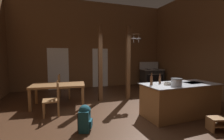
% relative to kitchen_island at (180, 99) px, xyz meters
% --- Properties ---
extents(ground_plane, '(8.60, 9.38, 0.10)m').
position_rel_kitchen_island_xyz_m(ground_plane, '(-1.46, 0.46, -0.50)').
color(ground_plane, '#422819').
extents(wall_back, '(8.60, 0.14, 4.45)m').
position_rel_kitchen_island_xyz_m(wall_back, '(-1.46, 4.82, 1.77)').
color(wall_back, brown).
rests_on(wall_back, ground_plane).
extents(glazed_door_back_left, '(1.00, 0.01, 2.05)m').
position_rel_kitchen_island_xyz_m(glazed_door_back_left, '(-3.22, 4.75, 0.57)').
color(glazed_door_back_left, white).
rests_on(glazed_door_back_left, ground_plane).
extents(glazed_panel_back_right, '(0.84, 0.01, 2.05)m').
position_rel_kitchen_island_xyz_m(glazed_panel_back_right, '(-1.07, 4.75, 0.57)').
color(glazed_panel_back_right, white).
rests_on(glazed_panel_back_right, ground_plane).
extents(kitchen_island, '(2.19, 1.03, 0.91)m').
position_rel_kitchen_island_xyz_m(kitchen_island, '(0.00, 0.00, 0.00)').
color(kitchen_island, olive).
rests_on(kitchen_island, ground_plane).
extents(stove_range, '(1.21, 0.92, 1.32)m').
position_rel_kitchen_island_xyz_m(stove_range, '(1.66, 4.00, 0.03)').
color(stove_range, '#292929').
rests_on(stove_range, ground_plane).
extents(support_post_with_pot_rack, '(0.62, 0.21, 2.80)m').
position_rel_kitchen_island_xyz_m(support_post_with_pot_rack, '(-0.65, 2.05, 1.05)').
color(support_post_with_pot_rack, brown).
rests_on(support_post_with_pot_rack, ground_plane).
extents(support_post_center, '(0.14, 0.14, 2.80)m').
position_rel_kitchen_island_xyz_m(support_post_center, '(-1.76, 2.13, 0.95)').
color(support_post_center, brown).
rests_on(support_post_center, ground_plane).
extents(step_stool, '(0.42, 0.37, 0.30)m').
position_rel_kitchen_island_xyz_m(step_stool, '(0.12, -1.03, -0.28)').
color(step_stool, '#9E7044').
rests_on(step_stool, ground_plane).
extents(dining_table, '(1.79, 1.09, 0.74)m').
position_rel_kitchen_island_xyz_m(dining_table, '(-3.24, 1.99, 0.20)').
color(dining_table, olive).
rests_on(dining_table, ground_plane).
extents(ladderback_chair_near_window, '(0.45, 0.45, 0.95)m').
position_rel_kitchen_island_xyz_m(ladderback_chair_near_window, '(-3.40, 1.17, -0.00)').
color(ladderback_chair_near_window, '#9E7044').
rests_on(ladderback_chair_near_window, ground_plane).
extents(ladderback_chair_by_post, '(0.49, 0.49, 0.95)m').
position_rel_kitchen_island_xyz_m(ladderback_chair_by_post, '(-3.08, 2.93, -0.00)').
color(ladderback_chair_by_post, '#9E7044').
rests_on(ladderback_chair_by_post, ground_plane).
extents(backpack, '(0.37, 0.38, 0.60)m').
position_rel_kitchen_island_xyz_m(backpack, '(-2.70, -0.07, -0.14)').
color(backpack, '#194756').
rests_on(backpack, ground_plane).
extents(stockpot_on_counter, '(0.35, 0.28, 0.20)m').
position_rel_kitchen_island_xyz_m(stockpot_on_counter, '(-0.37, -0.27, 0.56)').
color(stockpot_on_counter, '#A8AAB2').
rests_on(stockpot_on_counter, kitchen_island).
extents(mixing_bowl_on_counter, '(0.20, 0.20, 0.07)m').
position_rel_kitchen_island_xyz_m(mixing_bowl_on_counter, '(-0.47, -0.04, 0.49)').
color(mixing_bowl_on_counter, silver).
rests_on(mixing_bowl_on_counter, kitchen_island).
extents(bottle_tall_on_counter, '(0.07, 0.07, 0.32)m').
position_rel_kitchen_island_xyz_m(bottle_tall_on_counter, '(-0.89, 0.08, 0.58)').
color(bottle_tall_on_counter, '#56331E').
rests_on(bottle_tall_on_counter, kitchen_island).
extents(bottle_short_on_counter, '(0.06, 0.06, 0.29)m').
position_rel_kitchen_island_xyz_m(bottle_short_on_counter, '(-0.52, 0.23, 0.57)').
color(bottle_short_on_counter, '#56331E').
rests_on(bottle_short_on_counter, kitchen_island).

